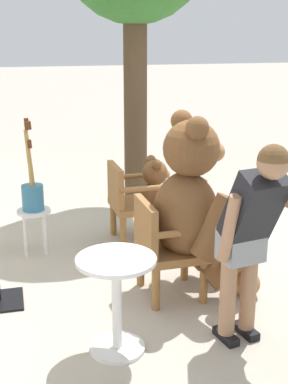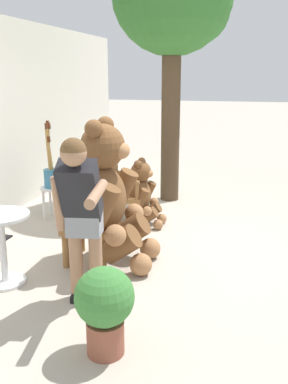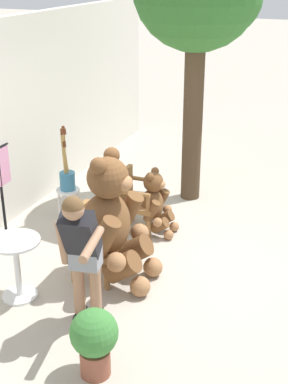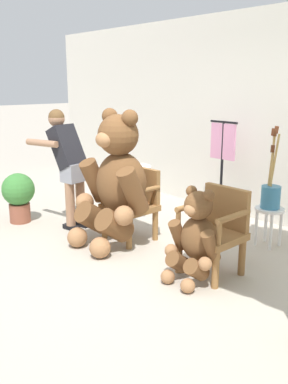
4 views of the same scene
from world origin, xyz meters
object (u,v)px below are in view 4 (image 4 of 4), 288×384
Objects in this scene: teddy_bear_large at (116,180)px; person_visitor at (68,159)px; wooden_chair_left at (133,202)px; brush_bucket at (271,192)px; wooden_chair_right at (215,229)px; potted_plant at (19,194)px; clothing_display_stand at (222,169)px; teddy_bear_small at (196,236)px; white_stool at (269,217)px; round_side_table at (131,185)px.

teddy_bear_large is 1.03× the size of person_visitor.
brush_bucket is at bearing 40.12° from wooden_chair_left.
wooden_chair_right is 0.56× the size of person_visitor.
wooden_chair_left reaches higher than potted_plant.
wooden_chair_right is 0.63× the size of clothing_display_stand.
wooden_chair_right reaches higher than potted_plant.
teddy_bear_large is 1.71× the size of teddy_bear_small.
wooden_chair_right is 1.04m from white_stool.
teddy_bear_small is (1.28, -0.29, -0.01)m from wooden_chair_left.
teddy_bear_small reaches higher than potted_plant.
wooden_chair_left reaches higher than round_side_table.
wooden_chair_left is at bearing 27.61° from potted_plant.
wooden_chair_right is 1.78m from clothing_display_stand.
teddy_bear_small is at bearing -87.55° from white_stool.
wooden_chair_left is 1.06m from person_visitor.
wooden_chair_left is 1.60m from white_stool.
teddy_bear_small is 0.98× the size of brush_bucket.
brush_bucket is at bearing -19.80° from clothing_display_stand.
round_side_table reaches higher than potted_plant.
round_side_table is at bearing 131.40° from teddy_bear_large.
wooden_chair_right is at bearing 15.75° from potted_plant.
person_visitor is 0.90m from potted_plant.
teddy_bear_large reaches higher than brush_bucket.
person_visitor is at bearing -146.74° from brush_bucket.
potted_plant is at bearing -146.35° from white_stool.
teddy_bear_small is at bearing -1.12° from teddy_bear_large.
clothing_display_stand reaches higher than white_stool.
teddy_bear_large is 3.44× the size of white_stool.
person_visitor is (-0.90, -0.09, 0.14)m from teddy_bear_large.
wooden_chair_left is at bearing -98.48° from clothing_display_stand.
clothing_display_stand is (-1.07, 1.69, 0.27)m from teddy_bear_small.
potted_plant is at bearing -146.31° from brush_bucket.
brush_bucket reaches higher than clothing_display_stand.
wooden_chair_right is 2.08m from round_side_table.
teddy_bear_large reaches higher than person_visitor.
potted_plant is at bearing -161.04° from teddy_bear_large.
person_visitor is (-2.17, -0.36, 0.45)m from wooden_chair_right.
teddy_bear_large is (0.01, -0.27, 0.31)m from wooden_chair_left.
wooden_chair_left is at bearing -180.00° from wooden_chair_right.
person_visitor is at bearing -170.69° from wooden_chair_right.
brush_bucket reaches higher than wooden_chair_left.
teddy_bear_large is 2.19× the size of round_side_table.
wooden_chair_left is 1.61m from brush_bucket.
teddy_bear_small is 2.22m from person_visitor.
person_visitor reaches higher than wooden_chair_left.
teddy_bear_small is (1.28, -0.02, -0.32)m from teddy_bear_large.
teddy_bear_large reaches higher than wooden_chair_left.
potted_plant is at bearing -128.05° from clothing_display_stand.
brush_bucket is (1.22, 1.30, -0.12)m from teddy_bear_large.
white_stool is at bearing 33.21° from person_visitor.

